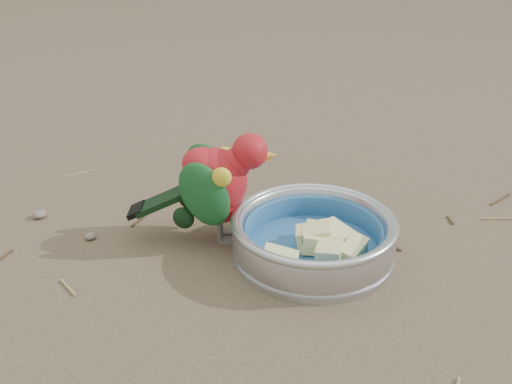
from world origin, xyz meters
TOP-DOWN VIEW (x-y plane):
  - ground at (0.00, 0.00)m, footprint 60.00×60.00m
  - food_bowl at (-0.00, -0.01)m, footprint 0.22×0.22m
  - bowl_wall at (-0.00, -0.01)m, footprint 0.22×0.22m
  - fruit_wedges at (-0.00, -0.01)m, footprint 0.13×0.13m
  - lory_parrot at (-0.09, 0.11)m, footprint 0.21×0.19m
  - ground_debris at (-0.01, 0.01)m, footprint 0.90×0.80m

SIDE VIEW (x-z plane):
  - ground at x=0.00m, z-range 0.00..0.00m
  - ground_debris at x=-0.01m, z-range 0.00..0.01m
  - food_bowl at x=0.00m, z-range 0.00..0.02m
  - fruit_wedges at x=0.00m, z-range 0.02..0.05m
  - bowl_wall at x=0.00m, z-range 0.02..0.06m
  - lory_parrot at x=-0.09m, z-range 0.00..0.16m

